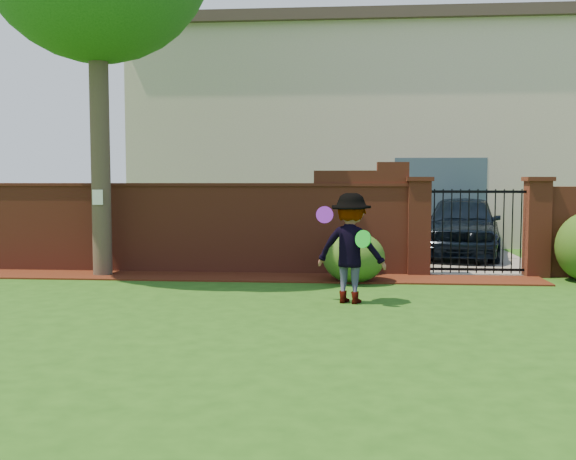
# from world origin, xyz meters

# --- Properties ---
(ground) EXTENTS (80.00, 80.00, 0.01)m
(ground) POSITION_xyz_m (0.00, 0.00, -0.01)
(ground) COLOR #1E4912
(ground) RESTS_ON ground
(mulch_bed) EXTENTS (11.10, 1.08, 0.03)m
(mulch_bed) POSITION_xyz_m (-0.95, 3.34, 0.01)
(mulch_bed) COLOR #361309
(mulch_bed) RESTS_ON ground
(brick_wall) EXTENTS (8.70, 0.31, 2.16)m
(brick_wall) POSITION_xyz_m (-2.01, 4.00, 0.93)
(brick_wall) COLOR maroon
(brick_wall) RESTS_ON ground
(pillar_left) EXTENTS (0.50, 0.50, 1.88)m
(pillar_left) POSITION_xyz_m (2.40, 4.00, 0.96)
(pillar_left) COLOR maroon
(pillar_left) RESTS_ON ground
(pillar_right) EXTENTS (0.50, 0.50, 1.88)m
(pillar_right) POSITION_xyz_m (4.60, 4.00, 0.96)
(pillar_right) COLOR maroon
(pillar_right) RESTS_ON ground
(iron_gate) EXTENTS (1.78, 0.03, 1.60)m
(iron_gate) POSITION_xyz_m (3.50, 4.00, 0.85)
(iron_gate) COLOR black
(iron_gate) RESTS_ON ground
(driveway) EXTENTS (3.20, 8.00, 0.01)m
(driveway) POSITION_xyz_m (3.50, 8.00, 0.01)
(driveway) COLOR slate
(driveway) RESTS_ON ground
(house) EXTENTS (12.40, 6.40, 6.30)m
(house) POSITION_xyz_m (1.00, 12.00, 3.16)
(house) COLOR beige
(house) RESTS_ON ground
(car) EXTENTS (2.57, 4.58, 1.47)m
(car) POSITION_xyz_m (3.75, 7.10, 0.74)
(car) COLOR black
(car) RESTS_ON ground
(paper_notice) EXTENTS (0.20, 0.01, 0.28)m
(paper_notice) POSITION_xyz_m (-3.60, 3.21, 1.50)
(paper_notice) COLOR white
(paper_notice) RESTS_ON tree
(shrub_left) EXTENTS (1.11, 1.11, 0.91)m
(shrub_left) POSITION_xyz_m (1.16, 2.95, 0.45)
(shrub_left) COLOR #1D4815
(shrub_left) RESTS_ON ground
(man) EXTENTS (1.19, 0.91, 1.63)m
(man) POSITION_xyz_m (1.07, 0.99, 0.82)
(man) COLOR gray
(man) RESTS_ON ground
(frisbee_purple) EXTENTS (0.25, 0.09, 0.25)m
(frisbee_purple) POSITION_xyz_m (0.70, 0.82, 1.32)
(frisbee_purple) COLOR purple
(frisbee_purple) RESTS_ON man
(frisbee_green) EXTENTS (0.25, 0.20, 0.26)m
(frisbee_green) POSITION_xyz_m (1.26, 0.70, 0.98)
(frisbee_green) COLOR green
(frisbee_green) RESTS_ON man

